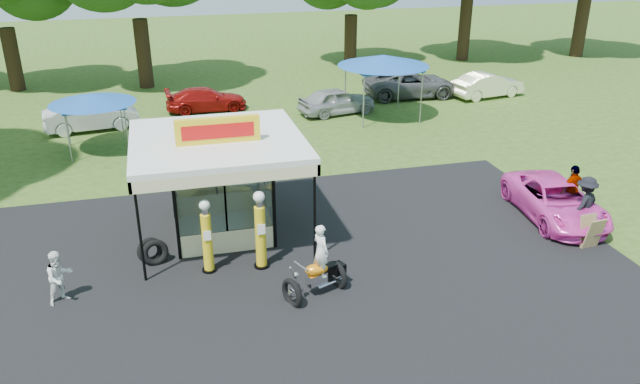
# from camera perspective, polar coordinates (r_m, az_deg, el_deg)

# --- Properties ---
(ground) EXTENTS (120.00, 120.00, 0.00)m
(ground) POSITION_cam_1_polar(r_m,az_deg,el_deg) (17.39, -0.23, -10.24)
(ground) COLOR #2F4916
(ground) RESTS_ON ground
(asphalt_apron) EXTENTS (20.00, 14.00, 0.04)m
(asphalt_apron) POSITION_cam_1_polar(r_m,az_deg,el_deg) (19.03, -1.75, -6.96)
(asphalt_apron) COLOR black
(asphalt_apron) RESTS_ON ground
(gas_station_kiosk) EXTENTS (5.40, 5.40, 4.18)m
(gas_station_kiosk) POSITION_cam_1_polar(r_m,az_deg,el_deg) (20.63, -9.14, 0.72)
(gas_station_kiosk) COLOR white
(gas_station_kiosk) RESTS_ON ground
(gas_pump_left) EXTENTS (0.44, 0.44, 2.36)m
(gas_pump_left) POSITION_cam_1_polar(r_m,az_deg,el_deg) (18.62, -10.29, -4.18)
(gas_pump_left) COLOR black
(gas_pump_left) RESTS_ON ground
(gas_pump_right) EXTENTS (0.47, 0.47, 2.52)m
(gas_pump_right) POSITION_cam_1_polar(r_m,az_deg,el_deg) (18.59, -5.48, -3.66)
(gas_pump_right) COLOR black
(gas_pump_right) RESTS_ON ground
(motorcycle) EXTENTS (1.95, 1.46, 2.21)m
(motorcycle) POSITION_cam_1_polar(r_m,az_deg,el_deg) (17.41, -0.10, -6.86)
(motorcycle) COLOR black
(motorcycle) RESTS_ON ground
(spare_tires) EXTENTS (1.04, 0.74, 0.85)m
(spare_tires) POSITION_cam_1_polar(r_m,az_deg,el_deg) (19.78, -15.05, -5.28)
(spare_tires) COLOR black
(spare_tires) RESTS_ON ground
(a_frame_sign) EXTENTS (0.63, 0.59, 1.08)m
(a_frame_sign) POSITION_cam_1_polar(r_m,az_deg,el_deg) (21.73, 23.55, -3.42)
(a_frame_sign) COLOR #593819
(a_frame_sign) RESTS_ON ground
(kiosk_car) EXTENTS (2.82, 1.13, 0.96)m
(kiosk_car) POSITION_cam_1_polar(r_m,az_deg,el_deg) (23.16, -9.54, -0.22)
(kiosk_car) COLOR gold
(kiosk_car) RESTS_ON ground
(pink_sedan) EXTENTS (2.74, 5.04, 1.34)m
(pink_sedan) POSITION_cam_1_polar(r_m,az_deg,el_deg) (23.40, 20.71, -0.73)
(pink_sedan) COLOR #F943BF
(pink_sedan) RESTS_ON ground
(spectator_west) EXTENTS (0.96, 0.91, 1.56)m
(spectator_west) POSITION_cam_1_polar(r_m,az_deg,el_deg) (18.51, -22.73, -7.19)
(spectator_west) COLOR white
(spectator_west) RESTS_ON ground
(spectator_east_a) EXTENTS (1.43, 1.17, 1.92)m
(spectator_east_a) POSITION_cam_1_polar(r_m,az_deg,el_deg) (22.74, 23.04, -1.00)
(spectator_east_a) COLOR black
(spectator_east_a) RESTS_ON ground
(spectator_east_b) EXTENTS (1.18, 0.70, 1.88)m
(spectator_east_b) POSITION_cam_1_polar(r_m,az_deg,el_deg) (23.78, 22.09, 0.15)
(spectator_east_b) COLOR gray
(spectator_east_b) RESTS_ON ground
(bg_car_a) EXTENTS (4.76, 2.25, 1.51)m
(bg_car_a) POSITION_cam_1_polar(r_m,az_deg,el_deg) (33.53, -20.17, 6.59)
(bg_car_a) COLOR silver
(bg_car_a) RESTS_ON ground
(bg_car_b) EXTENTS (4.48, 1.97, 1.28)m
(bg_car_b) POSITION_cam_1_polar(r_m,az_deg,el_deg) (35.50, -10.36, 8.33)
(bg_car_b) COLOR maroon
(bg_car_b) RESTS_ON ground
(bg_car_c) EXTENTS (4.52, 2.54, 1.45)m
(bg_car_c) POSITION_cam_1_polar(r_m,az_deg,el_deg) (34.32, 1.56, 8.34)
(bg_car_c) COLOR #9FA0A3
(bg_car_c) RESTS_ON ground
(bg_car_d) EXTENTS (5.78, 2.92, 1.57)m
(bg_car_d) POSITION_cam_1_polar(r_m,az_deg,el_deg) (38.20, 8.30, 9.75)
(bg_car_d) COLOR #505052
(bg_car_d) RESTS_ON ground
(bg_car_e) EXTENTS (4.64, 2.31, 1.46)m
(bg_car_e) POSITION_cam_1_polar(r_m,az_deg,el_deg) (39.08, 15.08, 9.42)
(bg_car_e) COLOR #F9F5BE
(bg_car_e) RESTS_ON ground
(tent_west) EXTENTS (3.81, 3.81, 2.67)m
(tent_west) POSITION_cam_1_polar(r_m,az_deg,el_deg) (29.90, -20.11, 7.99)
(tent_west) COLOR gray
(tent_west) RESTS_ON ground
(tent_east) EXTENTS (4.79, 4.79, 3.35)m
(tent_east) POSITION_cam_1_polar(r_m,az_deg,el_deg) (33.31, 5.81, 11.84)
(tent_east) COLOR gray
(tent_east) RESTS_ON ground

